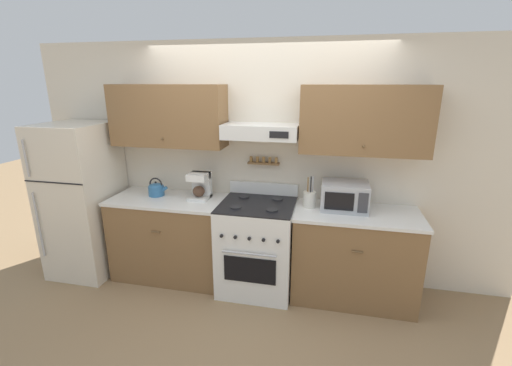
{
  "coord_description": "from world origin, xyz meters",
  "views": [
    {
      "loc": [
        0.68,
        -2.89,
        2.14
      ],
      "look_at": [
        -0.01,
        0.27,
        1.17
      ],
      "focal_mm": 24.0,
      "sensor_mm": 36.0,
      "label": 1
    }
  ],
  "objects_px": {
    "microwave": "(345,196)",
    "stove_range": "(257,246)",
    "coffee_maker": "(200,185)",
    "tea_kettle": "(156,189)",
    "utensil_crock": "(310,199)",
    "refrigerator": "(83,200)"
  },
  "relations": [
    {
      "from": "stove_range",
      "to": "tea_kettle",
      "type": "height_order",
      "value": "tea_kettle"
    },
    {
      "from": "refrigerator",
      "to": "coffee_maker",
      "type": "xyz_separation_m",
      "value": [
        1.35,
        0.16,
        0.21
      ]
    },
    {
      "from": "tea_kettle",
      "to": "utensil_crock",
      "type": "distance_m",
      "value": 1.67
    },
    {
      "from": "stove_range",
      "to": "tea_kettle",
      "type": "xyz_separation_m",
      "value": [
        -1.16,
        0.09,
        0.52
      ]
    },
    {
      "from": "utensil_crock",
      "to": "coffee_maker",
      "type": "bearing_deg",
      "value": 178.67
    },
    {
      "from": "stove_range",
      "to": "microwave",
      "type": "distance_m",
      "value": 1.04
    },
    {
      "from": "refrigerator",
      "to": "microwave",
      "type": "xyz_separation_m",
      "value": [
        2.86,
        0.15,
        0.2
      ]
    },
    {
      "from": "tea_kettle",
      "to": "microwave",
      "type": "relative_size",
      "value": 0.49
    },
    {
      "from": "coffee_maker",
      "to": "microwave",
      "type": "distance_m",
      "value": 1.51
    },
    {
      "from": "coffee_maker",
      "to": "microwave",
      "type": "bearing_deg",
      "value": -0.36
    },
    {
      "from": "microwave",
      "to": "stove_range",
      "type": "bearing_deg",
      "value": -172.46
    },
    {
      "from": "utensil_crock",
      "to": "microwave",
      "type": "bearing_deg",
      "value": 3.03
    },
    {
      "from": "refrigerator",
      "to": "utensil_crock",
      "type": "relative_size",
      "value": 5.46
    },
    {
      "from": "stove_range",
      "to": "tea_kettle",
      "type": "relative_size",
      "value": 4.9
    },
    {
      "from": "tea_kettle",
      "to": "utensil_crock",
      "type": "height_order",
      "value": "utensil_crock"
    },
    {
      "from": "tea_kettle",
      "to": "microwave",
      "type": "height_order",
      "value": "microwave"
    },
    {
      "from": "refrigerator",
      "to": "tea_kettle",
      "type": "bearing_deg",
      "value": 8.61
    },
    {
      "from": "coffee_maker",
      "to": "tea_kettle",
      "type": "bearing_deg",
      "value": -176.91
    },
    {
      "from": "refrigerator",
      "to": "tea_kettle",
      "type": "xyz_separation_m",
      "value": [
        0.85,
        0.13,
        0.14
      ]
    },
    {
      "from": "tea_kettle",
      "to": "microwave",
      "type": "bearing_deg",
      "value": 0.51
    },
    {
      "from": "refrigerator",
      "to": "utensil_crock",
      "type": "distance_m",
      "value": 2.53
    },
    {
      "from": "coffee_maker",
      "to": "microwave",
      "type": "xyz_separation_m",
      "value": [
        1.51,
        -0.01,
        -0.01
      ]
    }
  ]
}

